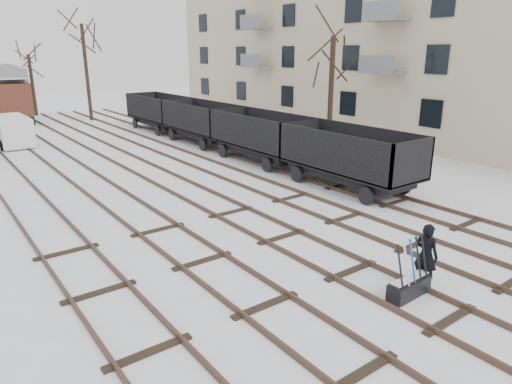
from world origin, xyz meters
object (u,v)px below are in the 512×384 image
worker (426,255)px  box_van_wagon (12,97)px  ground_frame (409,286)px  panel_van (12,131)px  freight_wagon_a (348,166)px

worker → box_van_wagon: bearing=-1.4°
ground_frame → panel_van: bearing=97.8°
ground_frame → worker: 0.95m
worker → freight_wagon_a: 8.89m
box_van_wagon → panel_van: size_ratio=1.18×
panel_van → ground_frame: bearing=-81.4°
ground_frame → panel_van: 27.14m
worker → freight_wagon_a: (5.08, 7.29, 0.15)m
box_van_wagon → worker: bearing=-82.6°
ground_frame → box_van_wagon: size_ratio=0.30×
freight_wagon_a → box_van_wagon: 30.41m
freight_wagon_a → panel_van: (-10.17, 19.39, -0.04)m
ground_frame → panel_van: panel_van is taller
ground_frame → panel_van: (-4.34, 26.78, 0.69)m
ground_frame → freight_wagon_a: 9.44m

